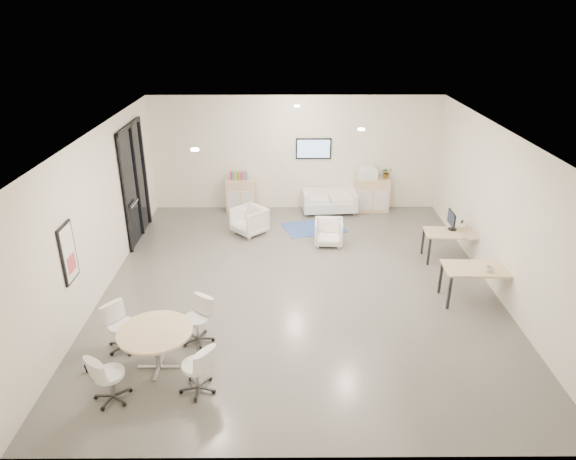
% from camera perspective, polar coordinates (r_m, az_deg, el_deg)
% --- Properties ---
extents(room_shell, '(9.60, 10.60, 4.80)m').
position_cam_1_polar(room_shell, '(10.16, 1.31, 1.76)').
color(room_shell, '#575550').
rests_on(room_shell, ground).
extents(glass_door, '(0.09, 1.90, 2.85)m').
position_cam_1_polar(glass_door, '(13.07, -16.68, 5.38)').
color(glass_door, black).
rests_on(glass_door, room_shell).
extents(artwork, '(0.05, 0.54, 1.04)m').
position_cam_1_polar(artwork, '(9.47, -23.23, -2.38)').
color(artwork, black).
rests_on(artwork, room_shell).
extents(wall_tv, '(0.98, 0.06, 0.58)m').
position_cam_1_polar(wall_tv, '(14.38, 2.85, 9.02)').
color(wall_tv, black).
rests_on(wall_tv, room_shell).
extents(ceiling_spots, '(3.14, 4.14, 0.03)m').
position_cam_1_polar(ceiling_spots, '(10.49, 0.15, 11.51)').
color(ceiling_spots, '#FFEAC6').
rests_on(ceiling_spots, room_shell).
extents(sideboard_left, '(0.82, 0.43, 0.92)m').
position_cam_1_polar(sideboard_left, '(14.60, -5.26, 3.88)').
color(sideboard_left, tan).
rests_on(sideboard_left, room_shell).
extents(sideboard_right, '(0.96, 0.46, 0.96)m').
position_cam_1_polar(sideboard_right, '(14.73, 9.28, 3.91)').
color(sideboard_right, tan).
rests_on(sideboard_right, room_shell).
extents(books, '(0.48, 0.14, 0.22)m').
position_cam_1_polar(books, '(14.42, -5.51, 6.02)').
color(books, red).
rests_on(books, sideboard_left).
extents(printer, '(0.53, 0.45, 0.35)m').
position_cam_1_polar(printer, '(14.50, 8.83, 6.32)').
color(printer, white).
rests_on(printer, sideboard_right).
extents(loveseat, '(1.53, 0.84, 0.55)m').
position_cam_1_polar(loveseat, '(14.53, 4.60, 3.13)').
color(loveseat, white).
rests_on(loveseat, room_shell).
extents(blue_rug, '(1.75, 1.40, 0.01)m').
position_cam_1_polar(blue_rug, '(13.56, 2.92, 0.28)').
color(blue_rug, '#325199').
rests_on(blue_rug, room_shell).
extents(armchair_left, '(1.01, 1.01, 0.76)m').
position_cam_1_polar(armchair_left, '(13.12, -4.33, 1.17)').
color(armchair_left, white).
rests_on(armchair_left, room_shell).
extents(armchair_right, '(0.71, 0.67, 0.69)m').
position_cam_1_polar(armchair_right, '(12.53, 4.53, -0.13)').
color(armchair_right, white).
rests_on(armchair_right, room_shell).
extents(desk_rear, '(1.35, 0.75, 0.68)m').
position_cam_1_polar(desk_rear, '(12.24, 17.93, -0.54)').
color(desk_rear, tan).
rests_on(desk_rear, room_shell).
extents(desk_front, '(1.43, 0.75, 0.73)m').
position_cam_1_polar(desk_front, '(10.68, 20.57, -4.30)').
color(desk_front, tan).
rests_on(desk_front, room_shell).
extents(monitor, '(0.20, 0.50, 0.44)m').
position_cam_1_polar(monitor, '(12.24, 17.73, 1.06)').
color(monitor, black).
rests_on(monitor, desk_rear).
extents(round_table, '(1.18, 1.18, 0.72)m').
position_cam_1_polar(round_table, '(8.51, -14.53, -11.23)').
color(round_table, tan).
rests_on(round_table, room_shell).
extents(meeting_chairs, '(2.24, 2.24, 0.82)m').
position_cam_1_polar(meeting_chairs, '(8.64, -14.37, -12.47)').
color(meeting_chairs, white).
rests_on(meeting_chairs, room_shell).
extents(plant_cabinet, '(0.34, 0.37, 0.25)m').
position_cam_1_polar(plant_cabinet, '(14.63, 10.90, 6.16)').
color(plant_cabinet, '#3F7F3F').
rests_on(plant_cabinet, sideboard_right).
extents(plant_floor, '(0.24, 0.32, 0.13)m').
position_cam_1_polar(plant_floor, '(9.10, -21.21, -14.10)').
color(plant_floor, '#3F7F3F').
rests_on(plant_floor, room_shell).
extents(cup, '(0.15, 0.12, 0.13)m').
position_cam_1_polar(cup, '(10.52, 21.46, -4.02)').
color(cup, white).
rests_on(cup, desk_front).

